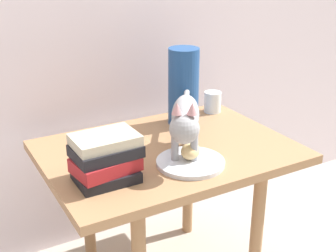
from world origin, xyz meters
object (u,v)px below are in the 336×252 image
at_px(green_vase, 183,87).
at_px(tv_remote, 99,148).
at_px(cat, 185,119).
at_px(candle_jar, 213,103).
at_px(book_stack, 106,158).
at_px(bread_roll, 190,151).
at_px(plate, 191,162).
at_px(side_table, 168,167).

distance_m(green_vase, tv_remote, 0.41).
bearing_deg(cat, candle_jar, 43.71).
bearing_deg(book_stack, cat, 4.28).
distance_m(bread_roll, candle_jar, 0.48).
bearing_deg(bread_roll, plate, -113.57).
xyz_separation_m(bread_roll, book_stack, (-0.28, 0.02, 0.03)).
distance_m(plate, cat, 0.14).
height_order(bread_roll, cat, cat).
bearing_deg(green_vase, candle_jar, 15.71).
height_order(side_table, tv_remote, tv_remote).
height_order(side_table, bread_roll, bread_roll).
distance_m(cat, candle_jar, 0.45).
relative_size(book_stack, tv_remote, 1.35).
xyz_separation_m(cat, green_vase, (0.15, 0.26, 0.01)).
height_order(side_table, book_stack, book_stack).
xyz_separation_m(bread_roll, green_vase, (0.16, 0.30, 0.11)).
height_order(plate, cat, cat).
bearing_deg(book_stack, tv_remote, 74.73).
bearing_deg(cat, tv_remote, 141.46).
distance_m(plate, tv_remote, 0.32).
height_order(cat, tv_remote, cat).
relative_size(bread_roll, tv_remote, 0.53).
bearing_deg(tv_remote, bread_roll, -37.65).
height_order(plate, tv_remote, tv_remote).
height_order(green_vase, candle_jar, green_vase).
relative_size(side_table, cat, 2.01).
height_order(bread_roll, green_vase, green_vase).
distance_m(side_table, candle_jar, 0.42).
bearing_deg(book_stack, green_vase, 32.87).
height_order(book_stack, candle_jar, book_stack).
distance_m(bread_roll, cat, 0.10).
distance_m(side_table, plate, 0.16).
distance_m(side_table, bread_roll, 0.17).
distance_m(candle_jar, tv_remote, 0.56).
xyz_separation_m(side_table, plate, (0.00, -0.14, 0.08)).
bearing_deg(bread_roll, side_table, 93.65).
bearing_deg(cat, green_vase, 59.91).
bearing_deg(book_stack, side_table, 21.60).
xyz_separation_m(plate, bread_roll, (0.01, 0.01, 0.03)).
bearing_deg(tv_remote, side_table, -16.34).
relative_size(side_table, candle_jar, 9.85).
distance_m(book_stack, tv_remote, 0.22).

